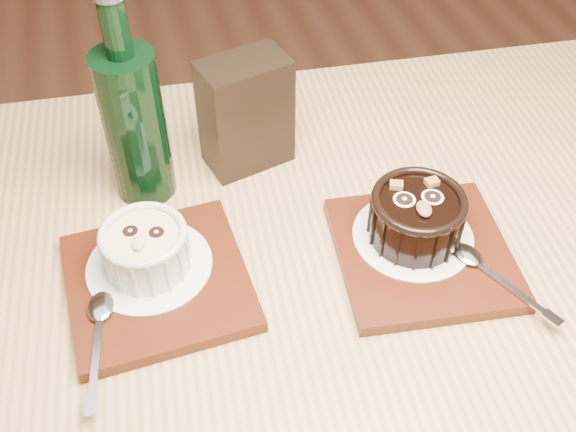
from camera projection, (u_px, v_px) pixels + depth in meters
name	position (u px, v px, depth m)	size (l,w,h in m)	color
table	(309.00, 344.00, 0.76)	(1.26, 0.89, 0.75)	#9D7944
tray_left	(158.00, 282.00, 0.69)	(0.18, 0.18, 0.01)	#481B0C
doily_left	(150.00, 265.00, 0.70)	(0.13, 0.13, 0.00)	white
ramekin_white	(145.00, 247.00, 0.68)	(0.09, 0.09, 0.05)	silver
spoon_left	(98.00, 336.00, 0.63)	(0.03, 0.13, 0.01)	silver
tray_right	(423.00, 253.00, 0.72)	(0.18, 0.18, 0.01)	#481B0C
doily_right	(413.00, 236.00, 0.73)	(0.13, 0.13, 0.00)	white
ramekin_dark	(417.00, 215.00, 0.70)	(0.10, 0.10, 0.06)	black
spoon_right	(494.00, 274.00, 0.69)	(0.03, 0.13, 0.01)	silver
condiment_stand	(246.00, 113.00, 0.79)	(0.10, 0.06, 0.14)	black
green_bottle	(134.00, 122.00, 0.73)	(0.07, 0.07, 0.26)	black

